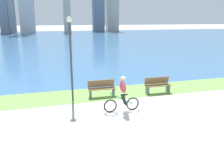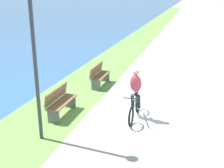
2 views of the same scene
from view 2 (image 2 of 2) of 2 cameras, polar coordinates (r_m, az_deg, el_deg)
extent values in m
plane|color=#9E9E99|center=(9.78, 7.86, -5.76)|extent=(300.00, 300.00, 0.00)
cube|color=#6B9947|center=(10.68, -9.90, -3.73)|extent=(120.00, 2.47, 0.01)
torus|color=black|center=(8.73, 3.78, -6.44)|extent=(0.62, 0.06, 0.62)
torus|color=black|center=(9.70, 5.16, -3.86)|extent=(0.62, 0.06, 0.62)
cylinder|color=#268C4C|center=(9.13, 4.58, -3.40)|extent=(1.05, 0.04, 0.60)
cylinder|color=#268C4C|center=(9.27, 4.75, -3.39)|extent=(0.04, 0.04, 0.46)
cube|color=black|center=(9.18, 4.79, -1.94)|extent=(0.24, 0.10, 0.05)
cylinder|color=black|center=(8.55, 3.93, -2.89)|extent=(0.03, 0.52, 0.03)
ellipsoid|color=#BF3F4C|center=(8.96, 4.71, 0.12)|extent=(0.40, 0.36, 0.65)
sphere|color=#D8AD84|center=(8.85, 4.78, 2.46)|extent=(0.22, 0.22, 0.22)
cylinder|color=#26262D|center=(9.20, 5.29, -3.51)|extent=(0.27, 0.11, 0.49)
cylinder|color=#26262D|center=(9.24, 4.07, -3.39)|extent=(0.27, 0.11, 0.49)
cube|color=brown|center=(12.30, -2.23, 1.70)|extent=(1.50, 0.45, 0.04)
cube|color=brown|center=(12.29, -3.11, 2.89)|extent=(1.50, 0.11, 0.40)
cube|color=#595960|center=(12.96, -1.33, 1.53)|extent=(0.08, 0.37, 0.45)
cube|color=#595960|center=(11.78, -3.20, -0.21)|extent=(0.08, 0.37, 0.45)
cube|color=brown|center=(9.55, -9.82, -3.53)|extent=(1.50, 0.45, 0.04)
cube|color=brown|center=(9.55, -10.96, -2.00)|extent=(1.50, 0.11, 0.40)
cube|color=#595960|center=(10.18, -8.19, -3.41)|extent=(0.08, 0.37, 0.45)
cube|color=#595960|center=(9.11, -11.50, -6.28)|extent=(0.08, 0.37, 0.45)
cylinder|color=#38383D|center=(7.67, -14.85, 2.91)|extent=(0.10, 0.10, 4.00)
camera|label=1|loc=(9.53, 75.21, 6.03)|focal=37.95mm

